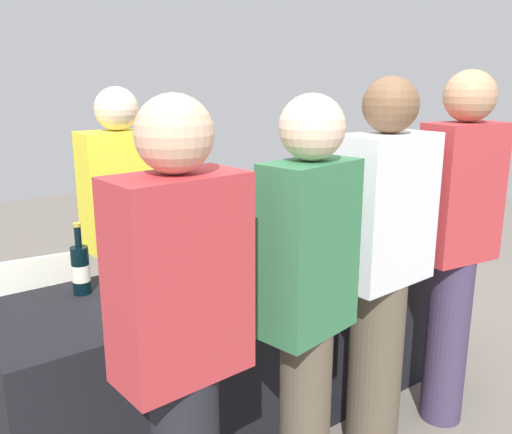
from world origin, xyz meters
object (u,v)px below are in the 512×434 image
(wine_bottle_3, at_px, (235,239))
(guest_2, at_px, (381,264))
(menu_board, at_px, (42,326))
(wine_bottle_1, at_px, (155,253))
(guest_3, at_px, (456,238))
(wine_glass_2, at_px, (245,262))
(wine_glass_3, at_px, (346,232))
(wine_bottle_2, at_px, (188,244))
(guest_0, at_px, (182,349))
(wine_bottle_0, at_px, (81,269))
(wine_bottle_4, at_px, (293,225))
(wine_bottle_5, at_px, (381,210))
(wine_glass_1, at_px, (179,278))
(guest_1, at_px, (308,305))
(wine_glass_0, at_px, (161,286))
(server_pouring, at_px, (124,232))
(ice_bucket, at_px, (357,222))

(wine_bottle_3, bearing_deg, guest_2, -66.93)
(wine_bottle_3, bearing_deg, menu_board, 137.84)
(wine_bottle_1, bearing_deg, guest_3, -33.53)
(wine_glass_2, height_order, menu_board, wine_glass_2)
(wine_glass_3, bearing_deg, guest_2, -119.52)
(wine_bottle_2, relative_size, guest_0, 0.21)
(wine_bottle_0, bearing_deg, guest_3, -26.71)
(wine_bottle_4, distance_m, wine_bottle_5, 0.63)
(wine_glass_1, bearing_deg, wine_bottle_2, 55.03)
(wine_bottle_5, xyz_separation_m, guest_1, (-1.29, -0.79, -0.01))
(wine_glass_2, distance_m, wine_glass_3, 0.70)
(wine_bottle_2, distance_m, guest_2, 0.90)
(wine_bottle_4, bearing_deg, wine_bottle_5, -6.22)
(wine_bottle_1, relative_size, wine_bottle_2, 0.91)
(wine_glass_0, xyz_separation_m, guest_0, (-0.19, -0.52, 0.01))
(wine_bottle_5, distance_m, guest_3, 0.75)
(wine_glass_3, relative_size, server_pouring, 0.09)
(wine_bottle_3, bearing_deg, ice_bucket, -7.38)
(wine_glass_1, bearing_deg, wine_bottle_3, 31.29)
(wine_bottle_1, distance_m, wine_glass_0, 0.39)
(wine_bottle_0, relative_size, wine_bottle_1, 1.01)
(wine_bottle_3, xyz_separation_m, wine_glass_3, (0.56, -0.22, -0.01))
(guest_3, bearing_deg, guest_1, -166.59)
(wine_bottle_0, height_order, wine_bottle_2, wine_bottle_2)
(wine_glass_2, bearing_deg, guest_1, -101.84)
(server_pouring, relative_size, guest_1, 1.00)
(wine_bottle_2, bearing_deg, ice_bucket, -7.56)
(wine_glass_2, relative_size, menu_board, 0.19)
(server_pouring, bearing_deg, wine_glass_2, 107.28)
(wine_bottle_5, relative_size, wine_glass_1, 2.38)
(wine_bottle_4, relative_size, guest_2, 0.19)
(wine_glass_2, bearing_deg, wine_bottle_2, 109.17)
(wine_glass_3, distance_m, guest_2, 0.55)
(wine_bottle_3, distance_m, wine_glass_2, 0.31)
(wine_bottle_0, relative_size, guest_1, 0.19)
(wine_bottle_3, height_order, server_pouring, server_pouring)
(wine_bottle_2, bearing_deg, wine_bottle_3, -8.15)
(wine_bottle_0, height_order, server_pouring, server_pouring)
(guest_2, bearing_deg, guest_3, -8.34)
(wine_bottle_0, height_order, menu_board, wine_bottle_0)
(guest_1, bearing_deg, guest_0, 169.95)
(server_pouring, bearing_deg, wine_bottle_0, 50.78)
(wine_bottle_2, height_order, wine_glass_3, wine_bottle_2)
(wine_glass_2, distance_m, ice_bucket, 0.92)
(wine_bottle_2, distance_m, wine_bottle_3, 0.25)
(wine_bottle_3, distance_m, ice_bucket, 0.77)
(wine_bottle_1, relative_size, ice_bucket, 1.48)
(ice_bucket, relative_size, guest_3, 0.12)
(ice_bucket, bearing_deg, wine_bottle_4, 160.10)
(server_pouring, relative_size, guest_0, 1.00)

